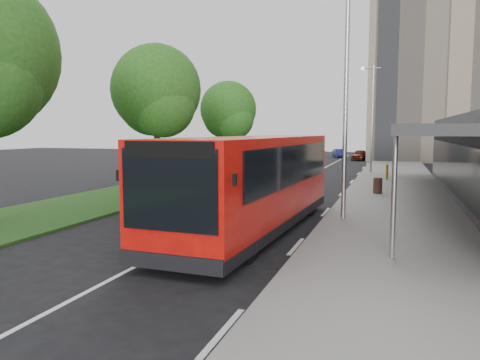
{
  "coord_description": "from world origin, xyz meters",
  "views": [
    {
      "loc": [
        5.88,
        -14.89,
        3.28
      ],
      "look_at": [
        0.57,
        1.17,
        1.5
      ],
      "focal_mm": 35.0,
      "sensor_mm": 36.0,
      "label": 1
    }
  ],
  "objects_px": {
    "litter_bin": "(378,186)",
    "lamp_post_far": "(371,112)",
    "lamp_post_near": "(344,90)",
    "tree_mid": "(157,96)",
    "bus_main": "(253,183)",
    "bollard": "(387,172)",
    "tree_far": "(228,113)",
    "car_far": "(339,153)",
    "bus_second": "(218,174)",
    "car_near": "(360,155)"
  },
  "relations": [
    {
      "from": "lamp_post_near",
      "to": "litter_bin",
      "type": "xyz_separation_m",
      "value": [
        1.02,
        7.41,
        -4.17
      ]
    },
    {
      "from": "tree_mid",
      "to": "litter_bin",
      "type": "distance_m",
      "value": 13.04
    },
    {
      "from": "bus_second",
      "to": "car_far",
      "type": "distance_m",
      "value": 39.86
    },
    {
      "from": "bus_second",
      "to": "car_far",
      "type": "bearing_deg",
      "value": 83.75
    },
    {
      "from": "litter_bin",
      "to": "lamp_post_far",
      "type": "bearing_deg",
      "value": 94.63
    },
    {
      "from": "bus_main",
      "to": "bollard",
      "type": "xyz_separation_m",
      "value": [
        3.91,
        17.27,
        -0.95
      ]
    },
    {
      "from": "lamp_post_far",
      "to": "bollard",
      "type": "bearing_deg",
      "value": -75.51
    },
    {
      "from": "tree_mid",
      "to": "bus_main",
      "type": "bearing_deg",
      "value": -48.07
    },
    {
      "from": "tree_far",
      "to": "bus_second",
      "type": "xyz_separation_m",
      "value": [
        5.64,
        -17.1,
        -3.3
      ]
    },
    {
      "from": "bollard",
      "to": "car_near",
      "type": "relative_size",
      "value": 0.27
    },
    {
      "from": "tree_far",
      "to": "lamp_post_near",
      "type": "distance_m",
      "value": 22.06
    },
    {
      "from": "lamp_post_near",
      "to": "bollard",
      "type": "bearing_deg",
      "value": 84.8
    },
    {
      "from": "bus_second",
      "to": "car_far",
      "type": "height_order",
      "value": "bus_second"
    },
    {
      "from": "bus_main",
      "to": "car_far",
      "type": "bearing_deg",
      "value": 95.58
    },
    {
      "from": "bus_second",
      "to": "lamp_post_near",
      "type": "bearing_deg",
      "value": -24.73
    },
    {
      "from": "car_near",
      "to": "tree_mid",
      "type": "bearing_deg",
      "value": -100.29
    },
    {
      "from": "bollard",
      "to": "litter_bin",
      "type": "bearing_deg",
      "value": -92.53
    },
    {
      "from": "tree_far",
      "to": "bus_second",
      "type": "distance_m",
      "value": 18.31
    },
    {
      "from": "bus_second",
      "to": "bollard",
      "type": "relative_size",
      "value": 10.18
    },
    {
      "from": "bus_main",
      "to": "litter_bin",
      "type": "bearing_deg",
      "value": 72.82
    },
    {
      "from": "tree_far",
      "to": "car_far",
      "type": "xyz_separation_m",
      "value": [
        6.38,
        22.74,
        -4.18
      ]
    },
    {
      "from": "bus_main",
      "to": "bollard",
      "type": "relative_size",
      "value": 11.43
    },
    {
      "from": "tree_mid",
      "to": "bollard",
      "type": "height_order",
      "value": "tree_mid"
    },
    {
      "from": "lamp_post_near",
      "to": "bus_second",
      "type": "height_order",
      "value": "lamp_post_near"
    },
    {
      "from": "bus_main",
      "to": "litter_bin",
      "type": "distance_m",
      "value": 10.57
    },
    {
      "from": "lamp_post_far",
      "to": "bus_main",
      "type": "distance_m",
      "value": 22.84
    },
    {
      "from": "car_far",
      "to": "bus_main",
      "type": "bearing_deg",
      "value": -105.94
    },
    {
      "from": "tree_mid",
      "to": "lamp_post_far",
      "type": "relative_size",
      "value": 1.02
    },
    {
      "from": "lamp_post_far",
      "to": "car_near",
      "type": "relative_size",
      "value": 2.27
    },
    {
      "from": "tree_mid",
      "to": "lamp_post_near",
      "type": "relative_size",
      "value": 1.02
    },
    {
      "from": "lamp_post_near",
      "to": "bus_main",
      "type": "bearing_deg",
      "value": -135.98
    },
    {
      "from": "tree_far",
      "to": "litter_bin",
      "type": "relative_size",
      "value": 9.28
    },
    {
      "from": "tree_mid",
      "to": "car_far",
      "type": "height_order",
      "value": "tree_mid"
    },
    {
      "from": "bollard",
      "to": "tree_mid",
      "type": "bearing_deg",
      "value": -148.2
    },
    {
      "from": "lamp_post_near",
      "to": "car_near",
      "type": "relative_size",
      "value": 2.27
    },
    {
      "from": "tree_far",
      "to": "car_far",
      "type": "relative_size",
      "value": 2.29
    },
    {
      "from": "tree_far",
      "to": "lamp_post_far",
      "type": "distance_m",
      "value": 11.17
    },
    {
      "from": "bus_main",
      "to": "car_far",
      "type": "xyz_separation_m",
      "value": [
        -2.19,
        44.27,
        -1.06
      ]
    },
    {
      "from": "tree_mid",
      "to": "lamp_post_near",
      "type": "xyz_separation_m",
      "value": [
        11.13,
        -7.05,
        -0.54
      ]
    },
    {
      "from": "litter_bin",
      "to": "tree_far",
      "type": "bearing_deg",
      "value": 136.23
    },
    {
      "from": "car_near",
      "to": "bollard",
      "type": "bearing_deg",
      "value": -74.94
    },
    {
      "from": "lamp_post_far",
      "to": "bollard",
      "type": "distance_m",
      "value": 6.76
    },
    {
      "from": "lamp_post_near",
      "to": "tree_mid",
      "type": "bearing_deg",
      "value": 147.64
    },
    {
      "from": "car_near",
      "to": "car_far",
      "type": "height_order",
      "value": "car_near"
    },
    {
      "from": "bus_main",
      "to": "car_near",
      "type": "height_order",
      "value": "bus_main"
    },
    {
      "from": "bollard",
      "to": "bus_main",
      "type": "bearing_deg",
      "value": -102.77
    },
    {
      "from": "car_near",
      "to": "car_far",
      "type": "bearing_deg",
      "value": 127.74
    },
    {
      "from": "litter_bin",
      "to": "car_near",
      "type": "relative_size",
      "value": 0.22
    },
    {
      "from": "car_far",
      "to": "tree_mid",
      "type": "bearing_deg",
      "value": -119.17
    },
    {
      "from": "bus_main",
      "to": "car_far",
      "type": "relative_size",
      "value": 3.47
    }
  ]
}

